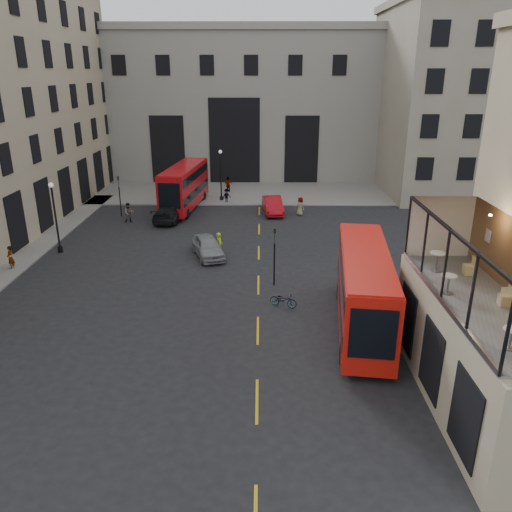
{
  "coord_description": "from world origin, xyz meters",
  "views": [
    {
      "loc": [
        -1.88,
        -17.3,
        12.83
      ],
      "look_at": [
        -2.13,
        9.21,
        3.0
      ],
      "focal_mm": 35.0,
      "sensor_mm": 36.0,
      "label": 1
    }
  ],
  "objects_px": {
    "bus_near": "(364,286)",
    "cyclist": "(220,245)",
    "street_lamp_a": "(56,222)",
    "car_a": "(208,247)",
    "car_b": "(273,205)",
    "street_lamp_b": "(221,178)",
    "cafe_table_near": "(511,335)",
    "cafe_chair_b": "(510,294)",
    "traffic_light_far": "(119,191)",
    "pedestrian_b": "(227,196)",
    "cafe_table_mid": "(449,281)",
    "pedestrian_e": "(11,258)",
    "cafe_chair_d": "(469,269)",
    "traffic_light_near": "(274,249)",
    "cafe_table_far": "(437,259)",
    "bicycle": "(283,300)",
    "pedestrian_c": "(228,185)",
    "pedestrian_d": "(300,206)",
    "pedestrian_a": "(129,213)",
    "cafe_chair_c": "(505,299)",
    "bus_far": "(185,185)",
    "car_c": "(171,212)"
  },
  "relations": [
    {
      "from": "bus_near",
      "to": "pedestrian_b",
      "type": "height_order",
      "value": "bus_near"
    },
    {
      "from": "traffic_light_far",
      "to": "pedestrian_c",
      "type": "height_order",
      "value": "traffic_light_far"
    },
    {
      "from": "traffic_light_far",
      "to": "cyclist",
      "type": "xyz_separation_m",
      "value": [
        10.12,
        -10.77,
        -1.51
      ]
    },
    {
      "from": "street_lamp_b",
      "to": "cafe_chair_b",
      "type": "relative_size",
      "value": 5.66
    },
    {
      "from": "cafe_table_near",
      "to": "bus_near",
      "type": "bearing_deg",
      "value": 104.26
    },
    {
      "from": "cyclist",
      "to": "pedestrian_a",
      "type": "bearing_deg",
      "value": 40.19
    },
    {
      "from": "pedestrian_e",
      "to": "cafe_chair_d",
      "type": "xyz_separation_m",
      "value": [
        26.1,
        -11.78,
        4.0
      ]
    },
    {
      "from": "car_a",
      "to": "cafe_table_far",
      "type": "height_order",
      "value": "cafe_table_far"
    },
    {
      "from": "traffic_light_near",
      "to": "pedestrian_b",
      "type": "xyz_separation_m",
      "value": [
        -4.36,
        21.02,
        -1.66
      ]
    },
    {
      "from": "pedestrian_d",
      "to": "traffic_light_far",
      "type": "bearing_deg",
      "value": 53.38
    },
    {
      "from": "traffic_light_far",
      "to": "bus_far",
      "type": "distance_m",
      "value": 6.39
    },
    {
      "from": "traffic_light_near",
      "to": "cafe_chair_c",
      "type": "distance_m",
      "value": 15.02
    },
    {
      "from": "traffic_light_far",
      "to": "cafe_table_near",
      "type": "distance_m",
      "value": 37.91
    },
    {
      "from": "street_lamp_a",
      "to": "cafe_table_mid",
      "type": "distance_m",
      "value": 28.5
    },
    {
      "from": "street_lamp_a",
      "to": "bus_far",
      "type": "xyz_separation_m",
      "value": [
        7.64,
        13.0,
        -0.02
      ]
    },
    {
      "from": "bus_near",
      "to": "cafe_chair_d",
      "type": "height_order",
      "value": "cafe_chair_d"
    },
    {
      "from": "traffic_light_near",
      "to": "traffic_light_far",
      "type": "relative_size",
      "value": 1.0
    },
    {
      "from": "street_lamp_a",
      "to": "car_a",
      "type": "relative_size",
      "value": 1.19
    },
    {
      "from": "bus_near",
      "to": "cafe_chair_c",
      "type": "xyz_separation_m",
      "value": [
        3.76,
        -6.73,
        2.46
      ]
    },
    {
      "from": "bus_near",
      "to": "car_b",
      "type": "relative_size",
      "value": 2.27
    },
    {
      "from": "cafe_chair_d",
      "to": "pedestrian_b",
      "type": "bearing_deg",
      "value": 112.35
    },
    {
      "from": "bus_near",
      "to": "cafe_chair_c",
      "type": "height_order",
      "value": "cafe_chair_c"
    },
    {
      "from": "pedestrian_c",
      "to": "cafe_table_far",
      "type": "height_order",
      "value": "cafe_table_far"
    },
    {
      "from": "car_a",
      "to": "pedestrian_a",
      "type": "distance_m",
      "value": 11.99
    },
    {
      "from": "pedestrian_b",
      "to": "cafe_table_mid",
      "type": "distance_m",
      "value": 34.33
    },
    {
      "from": "car_c",
      "to": "cafe_table_mid",
      "type": "height_order",
      "value": "cafe_table_mid"
    },
    {
      "from": "pedestrian_c",
      "to": "cafe_chair_b",
      "type": "distance_m",
      "value": 40.07
    },
    {
      "from": "bicycle",
      "to": "cafe_chair_c",
      "type": "bearing_deg",
      "value": -117.13
    },
    {
      "from": "bus_near",
      "to": "cyclist",
      "type": "relative_size",
      "value": 5.92
    },
    {
      "from": "pedestrian_a",
      "to": "cafe_chair_c",
      "type": "relative_size",
      "value": 2.31
    },
    {
      "from": "street_lamp_a",
      "to": "cafe_table_far",
      "type": "bearing_deg",
      "value": -33.06
    },
    {
      "from": "cyclist",
      "to": "cafe_table_mid",
      "type": "relative_size",
      "value": 2.4
    },
    {
      "from": "pedestrian_a",
      "to": "cafe_table_far",
      "type": "height_order",
      "value": "cafe_table_far"
    },
    {
      "from": "traffic_light_far",
      "to": "pedestrian_e",
      "type": "relative_size",
      "value": 2.24
    },
    {
      "from": "car_b",
      "to": "cafe_table_near",
      "type": "distance_m",
      "value": 33.61
    },
    {
      "from": "cafe_table_near",
      "to": "cafe_chair_b",
      "type": "relative_size",
      "value": 0.74
    },
    {
      "from": "traffic_light_far",
      "to": "cafe_chair_d",
      "type": "relative_size",
      "value": 4.68
    },
    {
      "from": "car_a",
      "to": "pedestrian_e",
      "type": "height_order",
      "value": "pedestrian_e"
    },
    {
      "from": "bicycle",
      "to": "cafe_chair_d",
      "type": "bearing_deg",
      "value": -106.43
    },
    {
      "from": "street_lamp_b",
      "to": "cyclist",
      "type": "height_order",
      "value": "street_lamp_b"
    },
    {
      "from": "car_a",
      "to": "car_b",
      "type": "distance_m",
      "value": 13.03
    },
    {
      "from": "street_lamp_a",
      "to": "car_c",
      "type": "height_order",
      "value": "street_lamp_a"
    },
    {
      "from": "traffic_light_far",
      "to": "cafe_table_near",
      "type": "relative_size",
      "value": 5.48
    },
    {
      "from": "cafe_chair_b",
      "to": "traffic_light_near",
      "type": "bearing_deg",
      "value": 125.73
    },
    {
      "from": "pedestrian_c",
      "to": "car_a",
      "type": "bearing_deg",
      "value": 55.63
    },
    {
      "from": "bus_near",
      "to": "cyclist",
      "type": "distance_m",
      "value": 13.76
    },
    {
      "from": "cafe_table_near",
      "to": "cafe_table_mid",
      "type": "bearing_deg",
      "value": 96.68
    },
    {
      "from": "traffic_light_far",
      "to": "cafe_chair_d",
      "type": "distance_m",
      "value": 33.68
    },
    {
      "from": "street_lamp_a",
      "to": "street_lamp_b",
      "type": "distance_m",
      "value": 19.42
    },
    {
      "from": "cafe_table_far",
      "to": "bicycle",
      "type": "bearing_deg",
      "value": 137.99
    }
  ]
}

